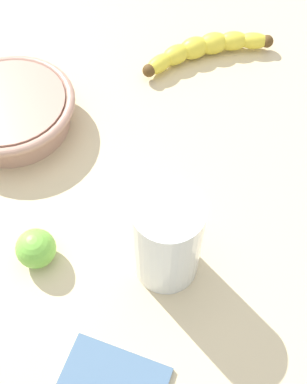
{
  "coord_description": "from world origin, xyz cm",
  "views": [
    {
      "loc": [
        23.42,
        32.31,
        53.63
      ],
      "look_at": [
        4.4,
        7.82,
        5.0
      ],
      "focal_mm": 45.61,
      "sensor_mm": 36.0,
      "label": 1
    }
  ],
  "objects_px": {
    "smoothie_glass": "(167,241)",
    "ceramic_bowl": "(11,110)",
    "lime_fruit": "(36,248)",
    "banana": "(205,48)"
  },
  "relations": [
    {
      "from": "smoothie_glass",
      "to": "ceramic_bowl",
      "type": "xyz_separation_m",
      "value": [
        0.03,
        -0.28,
        -0.03
      ]
    },
    {
      "from": "ceramic_bowl",
      "to": "lime_fruit",
      "type": "bearing_deg",
      "value": 68.29
    },
    {
      "from": "ceramic_bowl",
      "to": "lime_fruit",
      "type": "relative_size",
      "value": 3.85
    },
    {
      "from": "banana",
      "to": "smoothie_glass",
      "type": "distance_m",
      "value": 0.35
    },
    {
      "from": "smoothie_glass",
      "to": "ceramic_bowl",
      "type": "bearing_deg",
      "value": -83.61
    },
    {
      "from": "smoothie_glass",
      "to": "ceramic_bowl",
      "type": "height_order",
      "value": "smoothie_glass"
    },
    {
      "from": "smoothie_glass",
      "to": "lime_fruit",
      "type": "xyz_separation_m",
      "value": [
        0.11,
        -0.09,
        -0.04
      ]
    },
    {
      "from": "lime_fruit",
      "to": "smoothie_glass",
      "type": "bearing_deg",
      "value": 138.57
    },
    {
      "from": "banana",
      "to": "ceramic_bowl",
      "type": "distance_m",
      "value": 0.29
    },
    {
      "from": "smoothie_glass",
      "to": "banana",
      "type": "bearing_deg",
      "value": -138.24
    }
  ]
}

